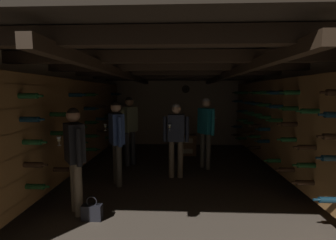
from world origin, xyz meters
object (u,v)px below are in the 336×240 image
object	(u,v)px
person_guest_far_right	(206,126)
handbag	(92,212)
wine_crate_stack	(187,145)
person_guest_far_left	(130,124)
person_host_center	(176,134)
display_bottle	(188,130)
person_guest_near_left	(75,151)
person_guest_mid_left	(117,135)

from	to	relation	value
person_guest_far_right	handbag	bearing A→B (deg)	-127.90
wine_crate_stack	person_guest_far_right	distance (m)	1.44
person_guest_far_left	handbag	bearing A→B (deg)	-90.69
person_host_center	person_guest_far_right	xyz separation A→B (m)	(0.69, 0.65, 0.07)
wine_crate_stack	person_guest_far_left	world-z (taller)	person_guest_far_left
person_guest_far_right	wine_crate_stack	bearing A→B (deg)	108.01
display_bottle	handbag	distance (m)	3.94
person_guest_near_left	display_bottle	bearing A→B (deg)	62.25
person_guest_mid_left	person_guest_near_left	bearing A→B (deg)	-106.49
person_guest_far_left	display_bottle	bearing A→B (deg)	35.85
person_guest_far_right	person_guest_near_left	world-z (taller)	person_guest_far_right
person_guest_near_left	handbag	world-z (taller)	person_guest_near_left
person_guest_far_right	person_guest_near_left	bearing A→B (deg)	-134.39
person_guest_mid_left	handbag	size ratio (longest dim) A/B	4.69
person_guest_near_left	person_guest_far_left	distance (m)	2.37
wine_crate_stack	person_guest_mid_left	size ratio (longest dim) A/B	0.37
wine_crate_stack	person_host_center	world-z (taller)	person_host_center
display_bottle	handbag	bearing A→B (deg)	-112.61
display_bottle	handbag	xyz separation A→B (m)	(-1.50, -3.60, -0.62)
handbag	person_guest_mid_left	bearing A→B (deg)	88.61
display_bottle	person_guest_mid_left	world-z (taller)	person_guest_mid_left
person_guest_mid_left	person_guest_far_right	xyz separation A→B (m)	(1.83, 1.10, 0.03)
display_bottle	person_host_center	world-z (taller)	person_host_center
wine_crate_stack	person_guest_mid_left	bearing A→B (deg)	-122.15
person_guest_mid_left	person_guest_far_right	distance (m)	2.13
display_bottle	person_guest_far_left	size ratio (longest dim) A/B	0.21
person_host_center	handbag	bearing A→B (deg)	-123.90
person_guest_mid_left	person_guest_far_left	world-z (taller)	person_guest_far_left
person_guest_mid_left	person_guest_far_left	size ratio (longest dim) A/B	0.97
person_guest_far_right	person_guest_far_left	size ratio (longest dim) A/B	0.99
person_host_center	person_guest_far_left	xyz separation A→B (m)	(-1.14, 0.80, 0.09)
person_guest_mid_left	person_host_center	bearing A→B (deg)	21.35
person_guest_far_right	handbag	world-z (taller)	person_guest_far_right
wine_crate_stack	person_guest_far_left	bearing A→B (deg)	-143.97
person_guest_near_left	handbag	bearing A→B (deg)	-32.41
display_bottle	person_guest_mid_left	bearing A→B (deg)	-122.47
display_bottle	handbag	world-z (taller)	display_bottle
person_host_center	person_guest_near_left	bearing A→B (deg)	-133.36
person_guest_far_right	person_guest_near_left	xyz separation A→B (m)	(-2.16, -2.20, -0.07)
person_host_center	person_guest_far_right	bearing A→B (deg)	43.31
person_host_center	person_guest_near_left	size ratio (longest dim) A/B	1.00
wine_crate_stack	handbag	bearing A→B (deg)	-112.33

